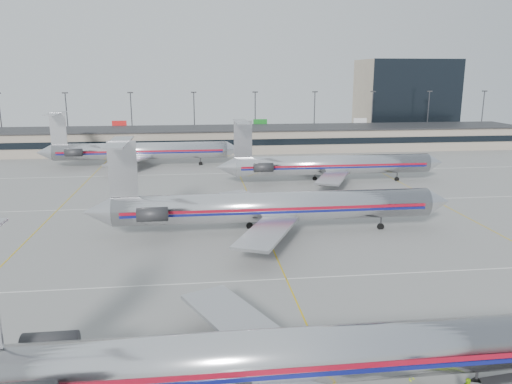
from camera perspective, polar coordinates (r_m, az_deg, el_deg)
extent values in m
plane|color=gray|center=(42.54, 5.95, -15.12)|extent=(260.00, 260.00, 0.00)
cube|color=silver|center=(51.36, 3.46, -9.87)|extent=(160.00, 0.15, 0.02)
cube|color=gray|center=(135.80, -3.18, 6.01)|extent=(160.00, 16.00, 6.00)
cube|color=black|center=(127.76, -2.94, 5.64)|extent=(160.00, 0.20, 1.60)
cube|color=#2D2D30|center=(135.44, -3.20, 7.31)|extent=(162.00, 17.00, 0.30)
cylinder|color=#38383D|center=(158.56, -27.13, 7.27)|extent=(0.30, 0.30, 15.00)
cylinder|color=#38383D|center=(153.33, -20.76, 7.70)|extent=(0.30, 0.30, 15.00)
cube|color=#2D2D30|center=(152.88, -21.00, 10.53)|extent=(1.60, 0.40, 0.35)
cylinder|color=#38383D|center=(150.08, -14.01, 8.06)|extent=(0.30, 0.30, 15.00)
cube|color=#2D2D30|center=(149.63, -14.18, 10.96)|extent=(1.60, 0.40, 0.35)
cylinder|color=#38383D|center=(148.96, -7.06, 8.32)|extent=(0.30, 0.30, 15.00)
cube|color=#2D2D30|center=(148.51, -7.14, 11.24)|extent=(1.60, 0.40, 0.35)
cylinder|color=#38383D|center=(150.01, -0.10, 8.45)|extent=(0.30, 0.30, 15.00)
cube|color=#2D2D30|center=(149.56, -0.10, 11.35)|extent=(1.60, 0.40, 0.35)
cylinder|color=#38383D|center=(153.18, 6.68, 8.46)|extent=(0.30, 0.30, 15.00)
cube|color=#2D2D30|center=(152.74, 6.76, 11.30)|extent=(1.60, 0.40, 0.35)
cylinder|color=#38383D|center=(158.34, 13.09, 8.37)|extent=(0.30, 0.30, 15.00)
cube|color=#2D2D30|center=(157.92, 13.24, 11.11)|extent=(1.60, 0.40, 0.35)
cylinder|color=#38383D|center=(165.32, 19.03, 8.19)|extent=(0.30, 0.30, 15.00)
cube|color=#2D2D30|center=(164.91, 19.23, 10.81)|extent=(1.60, 0.40, 0.35)
cylinder|color=#38383D|center=(173.88, 24.43, 7.95)|extent=(0.30, 0.30, 15.00)
cube|color=#2D2D30|center=(173.49, 24.68, 10.44)|extent=(1.60, 0.40, 0.35)
cube|color=tan|center=(179.14, 16.63, 10.30)|extent=(30.00, 20.00, 25.00)
cylinder|color=silver|center=(32.24, 2.57, -18.32)|extent=(37.73, 3.49, 3.49)
cube|color=maroon|center=(30.71, 3.14, -19.79)|extent=(35.85, 0.05, 0.33)
cube|color=navy|center=(30.91, 3.13, -20.37)|extent=(35.85, 0.05, 0.26)
cube|color=#B9B9BE|center=(38.20, -2.01, -14.54)|extent=(8.77, 12.79, 0.30)
cylinder|color=#2D2D30|center=(35.37, -22.45, -15.80)|extent=(3.40, 1.60, 1.60)
cylinder|color=#2D2D30|center=(37.80, 23.89, -18.87)|extent=(0.19, 0.19, 1.56)
cylinder|color=#2D2D30|center=(35.22, -2.96, -20.18)|extent=(0.19, 0.19, 1.56)
cylinder|color=black|center=(38.03, 23.82, -19.44)|extent=(0.85, 0.28, 0.85)
cylinder|color=silver|center=(64.29, 2.21, -1.69)|extent=(40.87, 3.78, 3.78)
cone|color=silver|center=(71.12, 20.06, -1.03)|extent=(3.27, 3.78, 3.78)
cone|color=#B9B9BE|center=(64.72, -17.67, -2.22)|extent=(3.68, 3.78, 3.78)
cube|color=maroon|center=(62.44, 2.49, -2.00)|extent=(38.83, 0.05, 0.36)
cube|color=navy|center=(62.55, 2.48, -2.36)|extent=(38.83, 0.05, 0.29)
cube|color=#B9B9BE|center=(71.14, -0.33, -1.06)|extent=(9.50, 13.85, 0.33)
cube|color=#B9B9BE|center=(57.50, 1.31, -4.57)|extent=(9.50, 13.85, 0.33)
cube|color=#B9B9BE|center=(62.98, -15.00, 2.55)|extent=(3.47, 0.26, 6.95)
cube|color=#B9B9BE|center=(62.52, -15.46, 5.49)|extent=(2.45, 10.73, 0.18)
cylinder|color=#2D2D30|center=(66.48, -11.35, -1.17)|extent=(3.68, 1.74, 1.74)
cylinder|color=#2D2D30|center=(60.88, -11.75, -2.53)|extent=(3.68, 1.74, 1.74)
cylinder|color=#2D2D30|center=(68.70, 14.08, -3.47)|extent=(0.20, 0.20, 1.69)
cylinder|color=#2D2D30|center=(62.34, -0.25, -4.78)|extent=(0.20, 0.20, 1.69)
cylinder|color=#2D2D30|center=(66.99, -0.74, -3.49)|extent=(0.20, 0.20, 1.69)
cylinder|color=black|center=(68.84, 14.05, -3.86)|extent=(0.92, 0.31, 0.92)
cylinder|color=silver|center=(95.96, 8.83, 3.09)|extent=(37.41, 3.64, 3.64)
cone|color=silver|center=(103.27, 19.75, 3.19)|extent=(3.15, 3.64, 3.64)
cone|color=#B9B9BE|center=(92.58, -3.49, 2.86)|extent=(3.54, 3.64, 3.64)
cube|color=maroon|center=(94.20, 9.13, 2.98)|extent=(35.54, 0.05, 0.34)
cube|color=navy|center=(94.27, 9.12, 2.75)|extent=(35.54, 0.05, 0.28)
cube|color=#B9B9BE|center=(102.20, 6.71, 3.22)|extent=(9.16, 13.35, 0.32)
cube|color=#B9B9BE|center=(89.10, 8.77, 1.67)|extent=(9.16, 13.35, 0.32)
cube|color=#B9B9BE|center=(92.03, -1.50, 6.07)|extent=(3.35, 0.25, 6.69)
cube|color=#B9B9BE|center=(91.66, -1.70, 8.02)|extent=(2.36, 10.34, 0.18)
cylinder|color=#2D2D30|center=(95.89, 0.41, 3.42)|extent=(3.54, 1.67, 1.67)
cylinder|color=#2D2D30|center=(90.41, 0.86, 2.82)|extent=(3.54, 1.67, 1.67)
cylinder|color=#2D2D30|center=(100.63, 15.81, 1.69)|extent=(0.20, 0.20, 1.62)
cylinder|color=#2D2D30|center=(93.46, 7.41, 1.22)|extent=(0.20, 0.20, 1.62)
cylinder|color=#2D2D30|center=(97.95, 6.74, 1.80)|extent=(0.20, 0.20, 1.62)
cylinder|color=black|center=(100.72, 15.80, 1.43)|extent=(0.89, 0.30, 0.89)
cylinder|color=silver|center=(114.72, -12.94, 4.60)|extent=(38.10, 3.71, 3.71)
cone|color=silver|center=(114.39, -2.56, 4.90)|extent=(3.21, 3.71, 3.71)
cone|color=#B9B9BE|center=(118.75, -23.01, 4.17)|extent=(3.61, 3.71, 3.71)
cube|color=maroon|center=(112.86, -13.03, 4.54)|extent=(36.19, 0.05, 0.35)
cube|color=navy|center=(112.92, -13.02, 4.34)|extent=(36.19, 0.05, 0.28)
cube|color=#B9B9BE|center=(121.99, -13.52, 4.60)|extent=(9.32, 13.59, 0.32)
cube|color=#B9B9BE|center=(108.22, -14.34, 3.48)|extent=(9.32, 13.59, 0.32)
cube|color=#B9B9BE|center=(117.24, -21.68, 6.78)|extent=(3.41, 0.25, 6.82)
cube|color=#B9B9BE|center=(117.05, -21.96, 8.33)|extent=(2.41, 10.53, 0.18)
cylinder|color=#2D2D30|center=(119.75, -19.52, 4.68)|extent=(3.61, 1.70, 1.70)
cylinder|color=#2D2D30|center=(114.24, -20.12, 4.25)|extent=(3.61, 1.70, 1.70)
cylinder|color=#2D2D30|center=(114.50, -6.36, 3.48)|extent=(0.20, 0.20, 1.65)
cylinder|color=#2D2D30|center=(113.14, -14.50, 3.02)|extent=(0.20, 0.20, 1.65)
cylinder|color=#2D2D30|center=(117.85, -14.21, 3.44)|extent=(0.20, 0.20, 1.65)
cylinder|color=black|center=(114.58, -6.35, 3.25)|extent=(0.90, 0.30, 0.90)
imported|color=#BEEA16|center=(37.18, 17.48, -18.59)|extent=(0.81, 0.74, 1.86)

